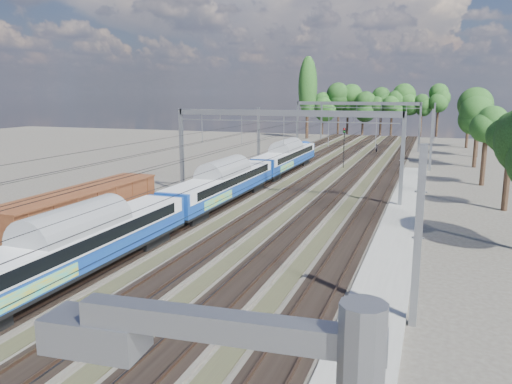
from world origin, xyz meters
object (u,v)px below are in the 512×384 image
(worker, at_px, (377,149))
(signal_near, at_px, (344,143))
(emu_train, at_px, (222,180))
(freight_boxcar, at_px, (82,213))
(signal_far, at_px, (404,133))

(worker, relative_size, signal_near, 0.29)
(emu_train, relative_size, freight_boxcar, 4.26)
(emu_train, bearing_deg, signal_near, 77.09)
(signal_near, relative_size, signal_far, 0.98)
(emu_train, height_order, freight_boxcar, emu_train)
(worker, height_order, signal_near, signal_near)
(signal_near, bearing_deg, worker, 96.07)
(freight_boxcar, relative_size, worker, 9.06)
(freight_boxcar, distance_m, worker, 64.54)
(emu_train, height_order, signal_far, signal_far)
(signal_near, bearing_deg, emu_train, -89.79)
(freight_boxcar, xyz_separation_m, signal_near, (11.05, 43.06, 1.30))
(emu_train, xyz_separation_m, worker, (9.02, 48.58, -1.76))
(freight_boxcar, distance_m, signal_near, 44.48)
(freight_boxcar, bearing_deg, signal_far, 74.23)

